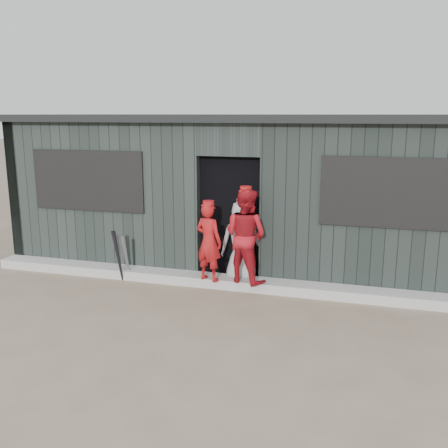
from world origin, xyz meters
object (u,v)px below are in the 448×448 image
(bat_left, at_px, (119,256))
(player_red_right, at_px, (245,235))
(bat_mid, at_px, (126,257))
(bat_right, at_px, (118,256))
(dugout, at_px, (250,189))
(player_grey_back, at_px, (242,242))
(player_red_left, at_px, (209,242))

(bat_left, distance_m, player_red_right, 2.15)
(bat_mid, xyz_separation_m, bat_right, (-0.08, -0.12, 0.05))
(dugout, bearing_deg, player_grey_back, -81.67)
(bat_left, relative_size, bat_right, 0.89)
(bat_left, bearing_deg, player_grey_back, 10.69)
(bat_right, distance_m, player_red_right, 2.09)
(player_red_left, relative_size, player_red_right, 0.84)
(bat_mid, relative_size, bat_right, 0.89)
(bat_left, height_order, player_red_right, player_red_right)
(bat_mid, xyz_separation_m, player_grey_back, (1.81, 0.39, 0.28))
(bat_right, bearing_deg, bat_left, 112.41)
(player_red_right, bearing_deg, bat_left, 21.98)
(bat_right, relative_size, player_grey_back, 0.65)
(bat_left, xyz_separation_m, player_grey_back, (1.95, 0.37, 0.28))
(bat_left, xyz_separation_m, dugout, (1.74, 1.80, 0.91))
(bat_mid, distance_m, player_grey_back, 1.87)
(player_red_left, distance_m, dugout, 1.96)
(bat_right, distance_m, player_grey_back, 1.97)
(bat_left, bearing_deg, bat_mid, -8.12)
(bat_mid, height_order, bat_right, bat_right)
(player_red_left, distance_m, player_red_right, 0.56)
(bat_left, relative_size, bat_mid, 0.99)
(bat_right, xyz_separation_m, player_grey_back, (1.89, 0.51, 0.23))
(bat_left, distance_m, bat_mid, 0.14)
(bat_right, bearing_deg, player_red_right, 4.66)
(bat_mid, distance_m, player_red_right, 2.01)
(player_red_left, height_order, player_grey_back, player_red_left)
(player_red_left, height_order, player_red_right, player_red_right)
(bat_mid, bearing_deg, player_red_left, -1.95)
(player_grey_back, distance_m, dugout, 1.58)
(player_grey_back, height_order, dugout, dugout)
(bat_left, distance_m, player_grey_back, 2.00)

